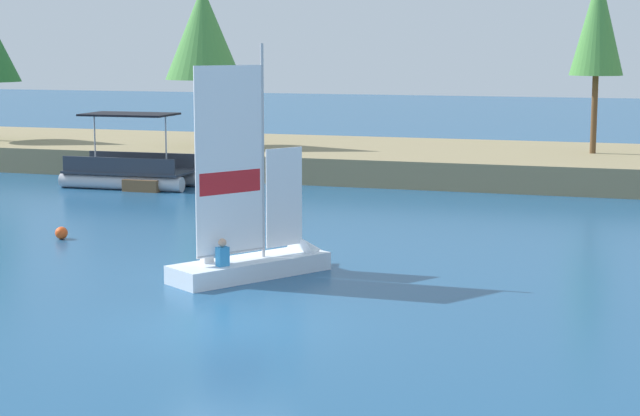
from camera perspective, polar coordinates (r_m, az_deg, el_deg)
ground_plane at (r=21.83m, az=-5.11°, el=-6.32°), size 200.00×200.00×0.00m
shore_bank at (r=47.03m, az=7.65°, el=2.44°), size 80.00×10.81×1.12m
shoreline_tree_midleft at (r=48.44m, az=-6.32°, el=9.33°), size 3.44×3.44×7.20m
shoreline_tree_centre at (r=46.37m, az=14.72°, el=9.57°), size 2.23×2.23×7.65m
wooden_dock at (r=43.73m, az=-8.38°, el=1.53°), size 1.48×4.46×0.47m
sailboat at (r=26.59m, az=-2.67°, el=-2.51°), size 3.54×4.60×6.07m
pontoon_boat at (r=43.35m, az=-10.15°, el=2.04°), size 5.30×2.53×2.97m
channel_buoy at (r=32.14m, az=-13.75°, el=-1.31°), size 0.37×0.37×0.37m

